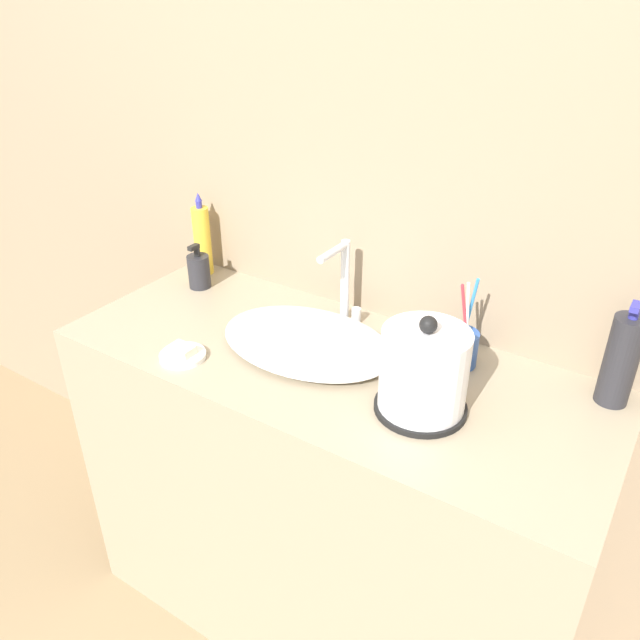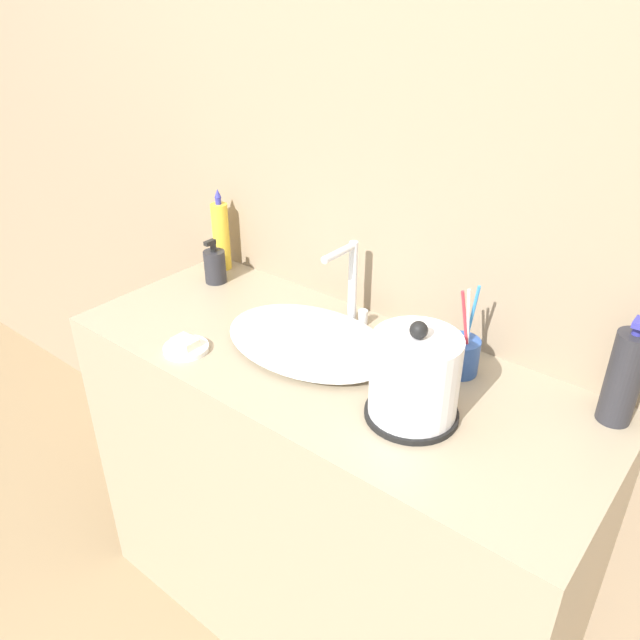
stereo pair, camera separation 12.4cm
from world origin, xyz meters
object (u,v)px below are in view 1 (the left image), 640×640
mouthwash_bottle (199,271)px  lotion_bottle (621,360)px  electric_kettle (423,375)px  toothbrush_cup (459,347)px  shampoo_bottle (202,240)px  faucet (344,280)px

mouthwash_bottle → lotion_bottle: bearing=3.4°
lotion_bottle → mouthwash_bottle: (-1.08, -0.06, -0.05)m
electric_kettle → toothbrush_cup: (-0.00, 0.20, -0.04)m
shampoo_bottle → mouthwash_bottle: bearing=-56.6°
faucet → toothbrush_cup: bearing=-4.5°
lotion_bottle → mouthwash_bottle: lotion_bottle is taller
toothbrush_cup → shampoo_bottle: bearing=176.2°
faucet → mouthwash_bottle: 0.45m
electric_kettle → shampoo_bottle: 0.85m
electric_kettle → lotion_bottle: bearing=37.3°
electric_kettle → mouthwash_bottle: 0.78m
faucet → mouthwash_bottle: bearing=-173.7°
mouthwash_bottle → faucet: bearing=6.3°
faucet → electric_kettle: size_ratio=0.99×
electric_kettle → shampoo_bottle: size_ratio=0.89×
faucet → toothbrush_cup: 0.33m
toothbrush_cup → faucet: bearing=175.5°
electric_kettle → lotion_bottle: lotion_bottle is taller
toothbrush_cup → lotion_bottle: (0.32, 0.04, 0.06)m
toothbrush_cup → mouthwash_bottle: bearing=-178.2°
lotion_bottle → mouthwash_bottle: bearing=-176.6°
toothbrush_cup → mouthwash_bottle: toothbrush_cup is taller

